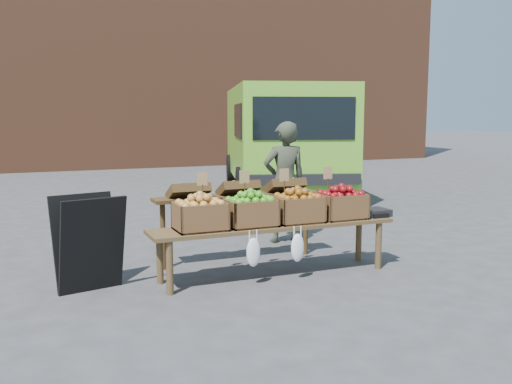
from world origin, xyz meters
name	(u,v)px	position (x,y,z in m)	size (l,w,h in m)	color
ground	(326,277)	(0.00, 0.00, 0.00)	(80.00, 80.00, 0.00)	#424144
brick_building	(104,16)	(0.00, 15.00, 5.00)	(24.00, 4.00, 10.00)	brown
delivery_van	(283,141)	(2.39, 6.04, 1.15)	(2.35, 5.13, 2.30)	#67B32B
vendor	(285,182)	(0.34, 1.73, 0.82)	(0.60, 0.39, 1.64)	#353A2A
chalkboard_sign	(89,243)	(-2.38, 0.52, 0.48)	(0.63, 0.35, 0.96)	black
back_table	(238,218)	(-0.62, 1.00, 0.52)	(2.10, 0.44, 1.04)	#3E2B14
display_bench	(274,250)	(-0.49, 0.28, 0.28)	(2.70, 0.56, 0.57)	#513B21
crate_golden_apples	(200,216)	(-1.31, 0.28, 0.71)	(0.50, 0.40, 0.28)	#A68C2B
crate_russet_pears	(250,213)	(-0.76, 0.28, 0.71)	(0.50, 0.40, 0.28)	#33811B
crate_red_apples	(297,209)	(-0.21, 0.28, 0.71)	(0.50, 0.40, 0.28)	#954F10
crate_green_apples	(341,206)	(0.34, 0.28, 0.71)	(0.50, 0.40, 0.28)	maroon
weighing_scale	(373,212)	(0.76, 0.28, 0.61)	(0.34, 0.30, 0.08)	black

